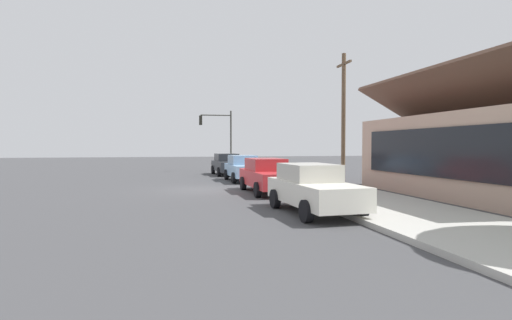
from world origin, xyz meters
TOP-DOWN VIEW (x-y plane):
  - ground_plane at (0.00, 0.00)m, footprint 120.00×120.00m
  - sidewalk_curb at (0.00, 5.60)m, footprint 60.00×4.20m
  - car_charcoal at (-9.92, 2.61)m, footprint 4.60×2.12m
  - car_skyblue at (-4.42, 2.82)m, footprint 4.55×1.98m
  - car_cherry at (1.86, 2.80)m, footprint 4.86×2.05m
  - car_ivory at (7.70, 2.87)m, footprint 4.64×2.15m
  - storefront_building at (5.58, 11.98)m, footprint 12.29×6.94m
  - traffic_light_main at (-14.49, 2.54)m, footprint 0.37×2.79m
  - utility_pole_wooden at (-1.67, 8.20)m, footprint 1.80×0.24m
  - fire_hydrant_red at (-3.41, 4.20)m, footprint 0.22×0.22m

SIDE VIEW (x-z plane):
  - ground_plane at x=0.00m, z-range 0.00..0.00m
  - sidewalk_curb at x=0.00m, z-range 0.00..0.16m
  - fire_hydrant_red at x=-3.41m, z-range 0.14..0.85m
  - car_skyblue at x=-4.42m, z-range 0.02..1.61m
  - car_ivory at x=7.70m, z-range 0.02..1.61m
  - car_charcoal at x=-9.92m, z-range 0.02..1.61m
  - car_cherry at x=1.86m, z-range 0.02..1.61m
  - storefront_building at x=5.58m, z-range -0.80..4.60m
  - traffic_light_main at x=-14.49m, z-range 0.89..6.09m
  - utility_pole_wooden at x=-1.67m, z-range 0.18..7.68m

